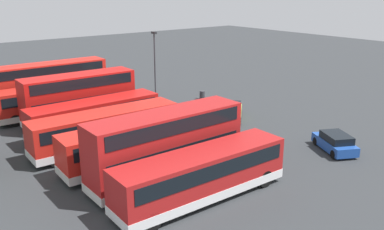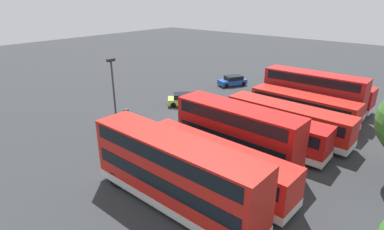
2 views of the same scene
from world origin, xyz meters
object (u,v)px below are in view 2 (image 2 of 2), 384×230
(bus_single_deck_fifth, at_px, (262,129))
(car_small_green, at_px, (233,81))
(bus_double_decker_far_end, at_px, (174,171))
(lamp_post_tall, at_px, (114,93))
(waste_bin_yellow, at_px, (126,113))
(bus_double_decker_sixth, at_px, (237,132))
(car_hatchback_silver, at_px, (186,99))
(bus_single_deck_fourth, at_px, (287,119))
(bus_single_deck_near_end, at_px, (321,92))
(bus_single_deck_third, at_px, (303,107))
(bus_single_deck_seventh, at_px, (214,163))
(bus_double_decker_second, at_px, (313,92))

(bus_single_deck_fifth, xyz_separation_m, car_small_green, (-14.69, -12.60, -0.92))
(bus_double_decker_far_end, xyz_separation_m, lamp_post_tall, (-3.76, -10.65, 1.89))
(waste_bin_yellow, bearing_deg, lamp_post_tall, 43.06)
(car_small_green, bearing_deg, lamp_post_tall, 4.81)
(bus_double_decker_sixth, xyz_separation_m, car_hatchback_silver, (-7.56, -11.78, -1.74))
(bus_double_decker_far_end, bearing_deg, car_small_green, -154.00)
(bus_single_deck_fourth, xyz_separation_m, car_hatchback_silver, (-0.50, -12.78, -0.92))
(bus_single_deck_near_end, distance_m, bus_double_decker_far_end, 25.10)
(bus_single_deck_near_end, relative_size, bus_single_deck_third, 1.04)
(bus_single_deck_seventh, height_order, waste_bin_yellow, bus_single_deck_seventh)
(bus_single_deck_seventh, bearing_deg, bus_single_deck_fifth, -178.02)
(bus_single_deck_near_end, bearing_deg, bus_single_deck_seventh, 0.39)
(waste_bin_yellow, bearing_deg, bus_single_deck_seventh, 74.44)
(bus_single_deck_fourth, height_order, bus_double_decker_sixth, bus_double_decker_sixth)
(bus_double_decker_sixth, distance_m, bus_double_decker_far_end, 7.24)
(bus_double_decker_second, relative_size, bus_single_deck_fourth, 0.91)
(waste_bin_yellow, bearing_deg, car_small_green, 174.32)
(bus_single_deck_near_end, bearing_deg, bus_single_deck_fifth, -0.44)
(bus_single_deck_seventh, height_order, lamp_post_tall, lamp_post_tall)
(car_small_green, xyz_separation_m, waste_bin_yellow, (17.95, -1.79, -0.22))
(bus_double_decker_second, height_order, lamp_post_tall, lamp_post_tall)
(bus_single_deck_third, height_order, lamp_post_tall, lamp_post_tall)
(bus_double_decker_far_end, xyz_separation_m, car_small_green, (-25.59, -12.48, -1.75))
(waste_bin_yellow, bearing_deg, bus_double_decker_sixth, 88.38)
(lamp_post_tall, bearing_deg, car_small_green, -175.19)
(bus_single_deck_fifth, relative_size, car_small_green, 2.59)
(bus_single_deck_fifth, xyz_separation_m, car_hatchback_silver, (-3.90, -12.08, -0.92))
(bus_single_deck_third, height_order, bus_single_deck_fourth, same)
(bus_double_decker_second, distance_m, bus_single_deck_seventh, 18.16)
(bus_double_decker_sixth, bearing_deg, car_hatchback_silver, -122.70)
(bus_double_decker_second, xyz_separation_m, waste_bin_yellow, (14.07, -14.60, -1.97))
(bus_single_deck_near_end, xyz_separation_m, bus_single_deck_fifth, (14.19, -0.11, 0.00))
(car_small_green, bearing_deg, car_hatchback_silver, 2.74)
(bus_single_deck_fifth, relative_size, bus_double_decker_far_end, 0.94)
(bus_single_deck_near_end, distance_m, lamp_post_tall, 24.09)
(bus_single_deck_near_end, height_order, bus_single_deck_seventh, same)
(bus_single_deck_near_end, height_order, car_hatchback_silver, bus_single_deck_near_end)
(bus_single_deck_near_end, relative_size, bus_double_decker_sixth, 1.10)
(bus_double_decker_second, xyz_separation_m, bus_double_decker_far_end, (21.70, -0.34, 0.00))
(bus_single_deck_seventh, distance_m, lamp_post_tall, 11.35)
(bus_single_deck_fourth, bearing_deg, bus_single_deck_near_end, -176.87)
(bus_single_deck_seventh, distance_m, bus_double_decker_far_end, 3.67)
(bus_single_deck_fourth, bearing_deg, bus_single_deck_third, -177.50)
(bus_double_decker_far_end, relative_size, car_hatchback_silver, 2.70)
(bus_single_deck_near_end, relative_size, bus_single_deck_seventh, 0.95)
(lamp_post_tall, bearing_deg, bus_single_deck_fifth, 123.55)
(bus_single_deck_near_end, xyz_separation_m, waste_bin_yellow, (17.45, -14.49, -1.15))
(bus_double_decker_second, bearing_deg, car_small_green, -106.85)
(bus_single_deck_seventh, xyz_separation_m, lamp_post_tall, (-0.20, -11.02, 2.72))
(bus_double_decker_second, relative_size, lamp_post_tall, 1.44)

